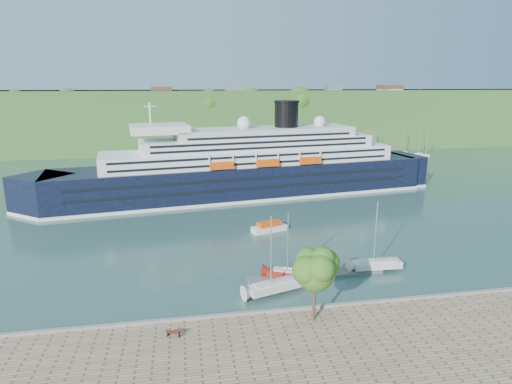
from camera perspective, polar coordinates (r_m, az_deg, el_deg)
name	(u,v)px	position (r m, az deg, el deg)	size (l,w,h in m)	color
ground	(301,316)	(53.24, 6.09, -16.08)	(400.00, 400.00, 0.00)	#2B4D45
far_hillside	(211,119)	(190.09, -5.98, 9.71)	(400.00, 50.00, 24.00)	#345C24
quay_coping	(302,308)	(52.50, 6.18, -15.10)	(220.00, 0.50, 0.30)	slate
cruise_ship	(244,149)	(103.11, -1.59, 5.70)	(102.26, 14.89, 22.96)	black
park_bench	(173,332)	(48.01, -10.95, -17.88)	(1.51, 0.62, 0.97)	#401F12
promenade_tree	(315,281)	(48.45, 7.82, -11.73)	(5.68, 5.68, 9.40)	#37671B
floating_pontoon	(316,275)	(62.93, 8.01, -10.89)	(19.90, 2.43, 0.44)	slate
sailboat_white_near	(275,257)	(55.64, 2.51, -8.69)	(7.95, 2.21, 10.27)	silver
sailboat_red	(291,249)	(59.57, 4.71, -7.62)	(7.23, 2.01, 9.34)	maroon
sailboat_white_far	(379,238)	(64.65, 16.06, -5.93)	(7.93, 2.20, 10.24)	silver
tender_launch	(269,226)	(80.06, 1.75, -4.62)	(6.66, 2.28, 1.84)	#E1480D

